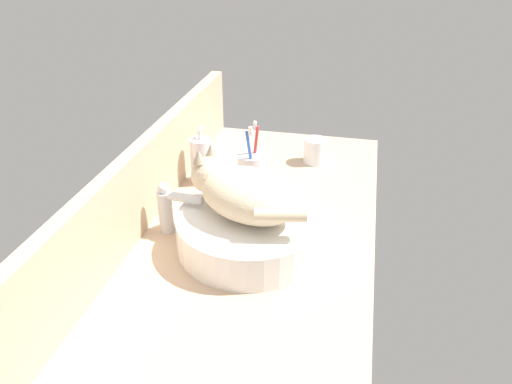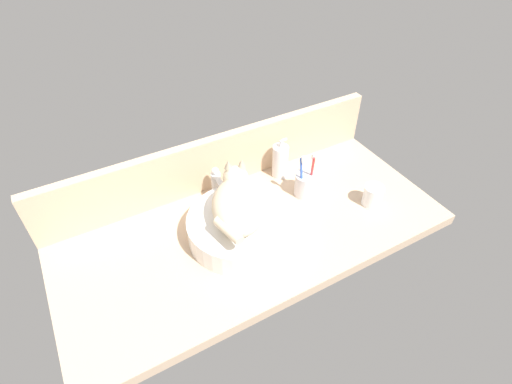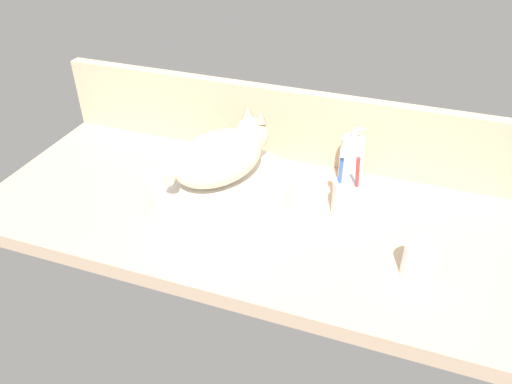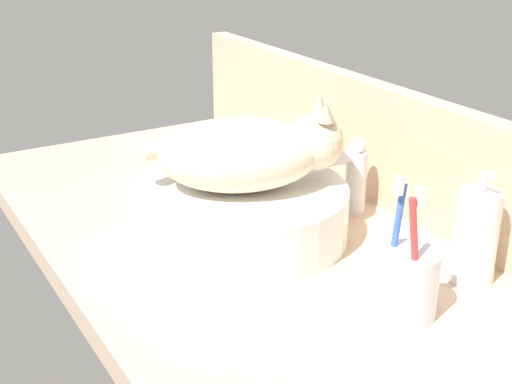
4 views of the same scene
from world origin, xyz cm
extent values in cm
cube|color=tan|center=(0.00, 0.00, -2.00)|extent=(132.13, 59.61, 4.00)
cube|color=#CCAD8C|center=(0.00, 28.01, 10.50)|extent=(132.13, 3.60, 21.00)
cylinder|color=white|center=(-5.54, -0.74, 4.23)|extent=(34.43, 34.43, 8.46)
ellipsoid|color=beige|center=(-5.54, -0.74, 13.96)|extent=(25.38, 29.64, 11.00)
sphere|color=beige|center=(-0.93, 10.21, 15.46)|extent=(8.80, 8.80, 8.80)
cone|color=tan|center=(-2.57, 11.98, 20.86)|extent=(2.80, 2.80, 3.20)
cone|color=tan|center=(1.49, 10.27, 20.86)|extent=(2.80, 2.80, 3.20)
cylinder|color=beige|center=(-13.19, -9.04, 14.46)|extent=(5.33, 11.42, 3.20)
cylinder|color=silver|center=(-3.75, 20.98, 5.50)|extent=(3.60, 3.60, 11.00)
cylinder|color=silver|center=(-4.16, 15.99, 10.40)|extent=(3.01, 10.15, 2.20)
sphere|color=silver|center=(-3.75, 20.98, 12.20)|extent=(2.80, 2.80, 2.80)
cylinder|color=silver|center=(23.47, 20.62, 6.75)|extent=(6.18, 6.18, 13.49)
cylinder|color=silver|center=(23.47, 20.62, 14.89)|extent=(1.20, 1.20, 2.80)
cylinder|color=silver|center=(24.67, 20.62, 16.29)|extent=(2.20, 1.00, 1.00)
cylinder|color=silver|center=(25.66, 6.35, 4.53)|extent=(7.92, 7.92, 9.05)
cylinder|color=blue|center=(23.21, 5.79, 8.90)|extent=(1.41, 3.11, 16.99)
cube|color=white|center=(23.21, 5.79, 17.40)|extent=(1.27, 1.11, 2.52)
cylinder|color=#D13838|center=(27.39, 5.59, 8.90)|extent=(1.75, 2.82, 17.02)
cube|color=white|center=(27.39, 5.59, 17.40)|extent=(1.32, 1.07, 2.53)
cylinder|color=white|center=(43.98, -10.08, 3.94)|extent=(7.01, 7.01, 7.88)
cylinder|color=silver|center=(43.98, -10.08, 2.33)|extent=(6.17, 6.17, 4.66)
camera|label=1|loc=(-100.62, -23.36, 69.10)|focal=35.00mm
camera|label=2|loc=(-45.21, -82.79, 100.77)|focal=28.00mm
camera|label=3|loc=(37.40, -94.87, 76.24)|focal=35.00mm
camera|label=4|loc=(84.54, -51.34, 50.43)|focal=50.00mm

